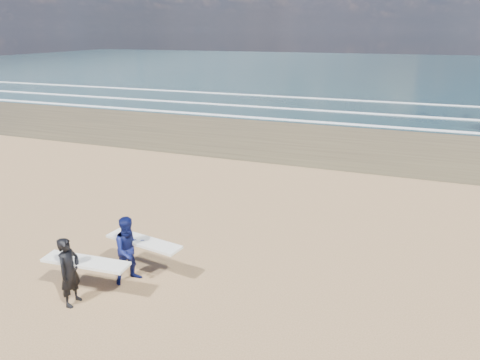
% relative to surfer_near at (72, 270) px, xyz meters
% --- Properties ---
extents(surfer_near, '(2.23, 1.02, 1.75)m').
position_rel_surfer_near_xyz_m(surfer_near, '(0.00, 0.00, 0.00)').
color(surfer_near, black).
rests_on(surfer_near, ground).
extents(surfer_far, '(2.25, 1.34, 1.83)m').
position_rel_surfer_near_xyz_m(surfer_far, '(0.76, 1.33, 0.03)').
color(surfer_far, '#0C1347').
rests_on(surfer_far, ground).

